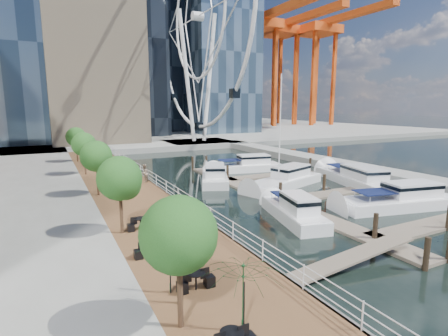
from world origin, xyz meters
name	(u,v)px	position (x,y,z in m)	size (l,w,h in m)	color
ground	(316,238)	(0.00, 0.00, 0.00)	(520.00, 520.00, 0.00)	black
boardwalk	(125,195)	(-9.00, 15.00, 0.50)	(6.00, 60.00, 1.00)	brown
seawall	(158,191)	(-6.00, 15.00, 0.50)	(0.25, 60.00, 1.00)	#595954
land_far	(98,131)	(0.00, 102.00, 0.50)	(200.00, 114.00, 1.00)	gray
breakwater	(328,163)	(20.00, 20.00, 0.50)	(4.00, 60.00, 1.00)	gray
pier	(199,143)	(14.00, 52.00, 0.50)	(14.00, 12.00, 1.00)	gray
railing	(156,180)	(-6.10, 15.00, 1.52)	(0.10, 60.00, 1.05)	white
floating_docks	(309,186)	(7.97, 9.98, 0.49)	(16.00, 34.00, 2.60)	#6D6051
ferris_wheel	(198,17)	(14.00, 52.00, 25.92)	(5.80, 45.60, 47.80)	white
port_cranes	(283,75)	(67.67, 95.67, 20.00)	(40.00, 52.00, 38.00)	#D84C14
street_trees	(96,156)	(-11.40, 14.00, 4.29)	(2.60, 42.60, 4.60)	#3F2B1C
cafe_tables	(171,264)	(-10.40, -2.00, 1.37)	(2.50, 13.70, 0.74)	black
yacht_foreground	(398,208)	(10.68, 2.07, 0.00)	(3.05, 11.39, 2.15)	white
pedestrian_near	(181,219)	(-8.30, 2.44, 1.81)	(0.59, 0.39, 1.63)	#4C5165
pedestrian_mid	(144,173)	(-6.64, 17.20, 1.89)	(0.87, 0.68, 1.79)	gray
pedestrian_far	(110,159)	(-8.12, 28.36, 1.92)	(1.07, 0.45, 1.83)	#32353F
moored_yachts	(298,189)	(7.64, 11.19, 0.00)	(19.69, 36.56, 11.50)	white
cafe_seating	(196,278)	(-10.52, -5.30, 2.22)	(4.43, 6.50, 2.50)	#0F381B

